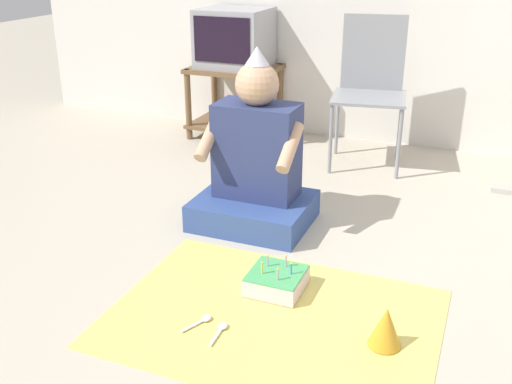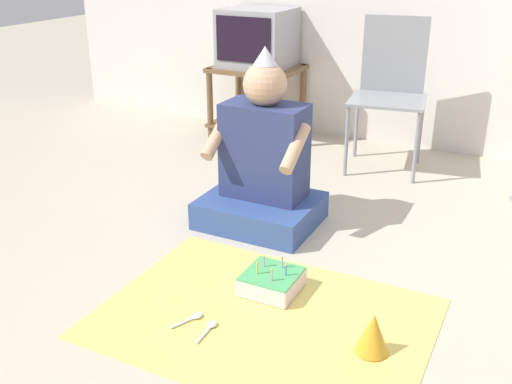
{
  "view_description": "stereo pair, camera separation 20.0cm",
  "coord_description": "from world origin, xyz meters",
  "px_view_note": "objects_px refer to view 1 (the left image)",
  "views": [
    {
      "loc": [
        0.38,
        -1.96,
        1.37
      ],
      "look_at": [
        -0.53,
        0.27,
        0.35
      ],
      "focal_mm": 42.0,
      "sensor_mm": 36.0,
      "label": 1
    },
    {
      "loc": [
        0.56,
        -1.88,
        1.37
      ],
      "look_at": [
        -0.53,
        0.27,
        0.35
      ],
      "focal_mm": 42.0,
      "sensor_mm": 36.0,
      "label": 2
    }
  ],
  "objects_px": {
    "birthday_cake": "(276,280)",
    "folding_chair": "(371,81)",
    "tv": "(235,38)",
    "party_hat_blue": "(386,327)",
    "person_seated": "(255,167)"
  },
  "relations": [
    {
      "from": "birthday_cake",
      "to": "folding_chair",
      "type": "bearing_deg",
      "value": 90.18
    },
    {
      "from": "tv",
      "to": "party_hat_blue",
      "type": "bearing_deg",
      "value": -54.41
    },
    {
      "from": "folding_chair",
      "to": "party_hat_blue",
      "type": "relative_size",
      "value": 6.08
    },
    {
      "from": "person_seated",
      "to": "birthday_cake",
      "type": "xyz_separation_m",
      "value": [
        0.34,
        -0.6,
        -0.26
      ]
    },
    {
      "from": "birthday_cake",
      "to": "party_hat_blue",
      "type": "xyz_separation_m",
      "value": [
        0.49,
        -0.21,
        0.04
      ]
    },
    {
      "from": "folding_chair",
      "to": "party_hat_blue",
      "type": "distance_m",
      "value": 2.05
    },
    {
      "from": "tv",
      "to": "person_seated",
      "type": "xyz_separation_m",
      "value": [
        0.71,
        -1.35,
        -0.42
      ]
    },
    {
      "from": "tv",
      "to": "party_hat_blue",
      "type": "distance_m",
      "value": 2.72
    },
    {
      "from": "tv",
      "to": "folding_chair",
      "type": "relative_size",
      "value": 0.51
    },
    {
      "from": "folding_chair",
      "to": "person_seated",
      "type": "relative_size",
      "value": 1.04
    },
    {
      "from": "tv",
      "to": "folding_chair",
      "type": "xyz_separation_m",
      "value": [
        1.04,
        -0.21,
        -0.18
      ]
    },
    {
      "from": "person_seated",
      "to": "party_hat_blue",
      "type": "bearing_deg",
      "value": -43.94
    },
    {
      "from": "folding_chair",
      "to": "person_seated",
      "type": "xyz_separation_m",
      "value": [
        -0.33,
        -1.14,
        -0.23
      ]
    },
    {
      "from": "folding_chair",
      "to": "tv",
      "type": "bearing_deg",
      "value": 168.5
    },
    {
      "from": "tv",
      "to": "birthday_cake",
      "type": "bearing_deg",
      "value": -61.77
    }
  ]
}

